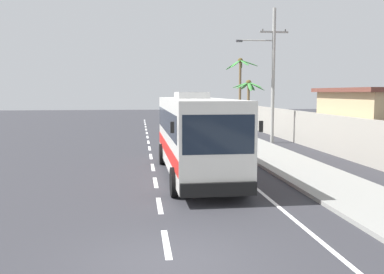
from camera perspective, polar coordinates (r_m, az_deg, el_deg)
ground_plane at (r=9.55m, az=-3.05°, el=-16.34°), size 160.00×160.00×0.00m
sidewalk_kerb at (r=20.52m, az=14.25°, el=-4.15°), size 3.20×90.00×0.14m
lane_markings at (r=23.62m, az=0.04°, el=-2.80°), size 3.91×71.00×0.01m
boundary_wall at (r=25.53m, az=19.03°, el=0.14°), size 0.24×60.00×2.32m
coach_bus_foreground at (r=18.40m, az=0.43°, el=0.61°), size 2.98×10.59×3.64m
motorcycle_beside_bus at (r=28.22m, az=1.90°, el=0.01°), size 0.56×1.96×1.66m
pedestrian_near_kerb at (r=30.12m, az=5.86°, el=0.87°), size 0.36×0.36×1.54m
utility_pole_mid at (r=30.96m, az=10.67°, el=8.55°), size 3.75×0.24×9.49m
palm_nearest at (r=42.61m, az=7.59°, el=6.07°), size 3.18×3.26×4.84m
palm_third at (r=47.12m, az=6.49°, el=8.03°), size 3.51×3.87×7.35m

